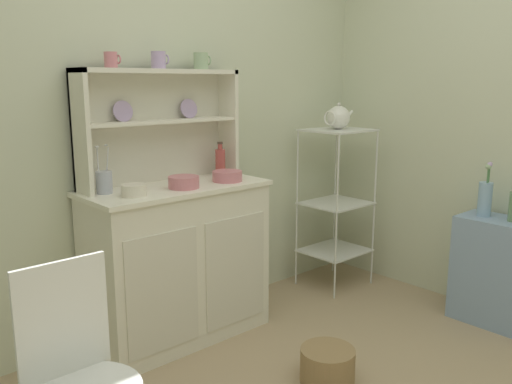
# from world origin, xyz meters

# --- Properties ---
(wall_back) EXTENTS (3.84, 0.05, 2.50)m
(wall_back) POSITION_xyz_m (0.00, 1.62, 1.25)
(wall_back) COLOR beige
(wall_back) RESTS_ON ground
(hutch_cabinet) EXTENTS (1.00, 0.45, 0.86)m
(hutch_cabinet) POSITION_xyz_m (-0.05, 1.37, 0.44)
(hutch_cabinet) COLOR silver
(hutch_cabinet) RESTS_ON ground
(hutch_shelf_unit) EXTENTS (0.93, 0.18, 0.61)m
(hutch_shelf_unit) POSITION_xyz_m (-0.05, 1.53, 1.22)
(hutch_shelf_unit) COLOR silver
(hutch_shelf_unit) RESTS_ON hutch_cabinet
(bakers_rack) EXTENTS (0.42, 0.37, 1.09)m
(bakers_rack) POSITION_xyz_m (1.21, 1.31, 0.66)
(bakers_rack) COLOR silver
(bakers_rack) RESTS_ON ground
(side_shelf_blue) EXTENTS (0.28, 0.48, 0.63)m
(side_shelf_blue) POSITION_xyz_m (1.44, 0.26, 0.32)
(side_shelf_blue) COLOR #849EBC
(side_shelf_blue) RESTS_ON ground
(wire_chair) EXTENTS (0.36, 0.36, 0.85)m
(wire_chair) POSITION_xyz_m (-0.99, 0.55, 0.52)
(wire_chair) COLOR white
(wire_chair) RESTS_ON ground
(floor_basket) EXTENTS (0.26, 0.26, 0.16)m
(floor_basket) POSITION_xyz_m (0.21, 0.51, 0.08)
(floor_basket) COLOR #93754C
(floor_basket) RESTS_ON ground
(cup_rose_0) EXTENTS (0.08, 0.06, 0.08)m
(cup_rose_0) POSITION_xyz_m (-0.33, 1.49, 1.51)
(cup_rose_0) COLOR #D17A84
(cup_rose_0) RESTS_ON hutch_shelf_unit
(cup_lilac_1) EXTENTS (0.09, 0.08, 0.09)m
(cup_lilac_1) POSITION_xyz_m (-0.05, 1.49, 1.52)
(cup_lilac_1) COLOR #B79ECC
(cup_lilac_1) RESTS_ON hutch_shelf_unit
(cup_sage_2) EXTENTS (0.10, 0.08, 0.09)m
(cup_sage_2) POSITION_xyz_m (0.22, 1.49, 1.52)
(cup_sage_2) COLOR #9EB78E
(cup_sage_2) RESTS_ON hutch_shelf_unit
(bowl_mixing_large) EXTENTS (0.12, 0.12, 0.06)m
(bowl_mixing_large) POSITION_xyz_m (-0.34, 1.29, 0.89)
(bowl_mixing_large) COLOR silver
(bowl_mixing_large) RESTS_ON hutch_cabinet
(bowl_floral_medium) EXTENTS (0.16, 0.16, 0.06)m
(bowl_floral_medium) POSITION_xyz_m (-0.05, 1.29, 0.89)
(bowl_floral_medium) COLOR #D17A84
(bowl_floral_medium) RESTS_ON hutch_cabinet
(bowl_cream_small) EXTENTS (0.17, 0.17, 0.06)m
(bowl_cream_small) POSITION_xyz_m (0.24, 1.29, 0.89)
(bowl_cream_small) COLOR #D17A84
(bowl_cream_small) RESTS_ON hutch_cabinet
(jam_bottle) EXTENTS (0.06, 0.06, 0.20)m
(jam_bottle) POSITION_xyz_m (0.32, 1.45, 0.95)
(jam_bottle) COLOR #B74C47
(jam_bottle) RESTS_ON hutch_cabinet
(utensil_jar) EXTENTS (0.08, 0.08, 0.24)m
(utensil_jar) POSITION_xyz_m (-0.42, 1.45, 0.92)
(utensil_jar) COLOR #B2B7C6
(utensil_jar) RESTS_ON hutch_cabinet
(porcelain_teapot) EXTENTS (0.25, 0.16, 0.18)m
(porcelain_teapot) POSITION_xyz_m (1.21, 1.31, 1.17)
(porcelain_teapot) COLOR white
(porcelain_teapot) RESTS_ON bakers_rack
(flower_vase) EXTENTS (0.08, 0.08, 0.32)m
(flower_vase) POSITION_xyz_m (1.44, 0.38, 0.74)
(flower_vase) COLOR #8EB2D1
(flower_vase) RESTS_ON side_shelf_blue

